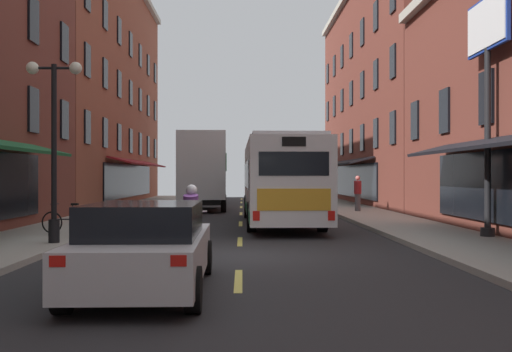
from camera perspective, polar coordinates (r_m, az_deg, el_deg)
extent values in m
cube|color=#28282B|center=(14.54, -1.54, -7.52)|extent=(34.80, 80.00, 0.10)
cube|color=#DBCC4C|center=(11.07, -1.63, -9.61)|extent=(0.14, 2.40, 0.01)
cube|color=#DBCC4C|center=(17.52, -1.49, -6.07)|extent=(0.14, 2.40, 0.01)
cube|color=#DBCC4C|center=(23.99, -1.43, -4.43)|extent=(0.14, 2.40, 0.01)
cube|color=#DBCC4C|center=(30.48, -1.39, -3.49)|extent=(0.14, 2.40, 0.01)
cube|color=#DBCC4C|center=(36.97, -1.37, -2.88)|extent=(0.14, 2.40, 0.01)
cube|color=#DBCC4C|center=(43.46, -1.35, -2.45)|extent=(0.14, 2.40, 0.01)
cube|color=#DBCC4C|center=(49.95, -1.34, -2.14)|extent=(0.14, 2.40, 0.01)
cube|color=#A39E93|center=(15.65, 20.75, -6.54)|extent=(3.00, 80.00, 0.14)
cube|color=black|center=(23.38, -19.89, 5.75)|extent=(0.10, 1.00, 1.60)
cube|color=black|center=(27.00, -17.30, 4.98)|extent=(0.10, 1.00, 1.60)
cube|color=black|center=(23.91, -19.89, 13.40)|extent=(0.10, 1.00, 1.60)
cube|color=black|center=(27.46, -17.30, 11.64)|extent=(0.10, 1.00, 1.60)
cube|color=brown|center=(43.08, -16.86, 7.98)|extent=(8.00, 26.57, 15.68)
cube|color=black|center=(41.75, -11.51, -0.43)|extent=(0.10, 16.00, 2.10)
cube|color=maroon|center=(41.64, -10.55, 1.22)|extent=(1.38, 14.93, 0.44)
cube|color=black|center=(30.66, -15.33, 4.38)|extent=(0.10, 1.00, 1.60)
cube|color=black|center=(34.36, -13.78, 3.90)|extent=(0.10, 1.00, 1.60)
cube|color=black|center=(38.08, -12.53, 3.52)|extent=(0.10, 1.00, 1.60)
cube|color=black|center=(41.82, -11.51, 3.20)|extent=(0.10, 1.00, 1.60)
cube|color=black|center=(45.57, -10.66, 2.94)|extent=(0.10, 1.00, 1.60)
cube|color=black|center=(49.33, -9.94, 2.71)|extent=(0.10, 1.00, 1.60)
cube|color=black|center=(53.09, -9.32, 2.52)|extent=(0.10, 1.00, 1.60)
cube|color=black|center=(31.07, -15.33, 10.27)|extent=(0.10, 1.00, 1.60)
cube|color=black|center=(34.73, -13.78, 9.18)|extent=(0.10, 1.00, 1.60)
cube|color=black|center=(38.41, -12.53, 8.29)|extent=(0.10, 1.00, 1.60)
cube|color=black|center=(42.12, -11.51, 7.55)|extent=(0.10, 1.00, 1.60)
cube|color=black|center=(45.84, -10.66, 6.93)|extent=(0.10, 1.00, 1.60)
cube|color=black|center=(49.58, -9.94, 6.41)|extent=(0.10, 1.00, 1.60)
cube|color=black|center=(53.33, -9.31, 5.95)|extent=(0.10, 1.00, 1.60)
cube|color=black|center=(35.38, -13.78, 14.30)|extent=(0.10, 1.00, 1.60)
cube|color=black|center=(39.00, -12.53, 12.94)|extent=(0.10, 1.00, 1.60)
cube|color=black|center=(42.66, -11.51, 11.82)|extent=(0.10, 1.00, 1.60)
cube|color=black|center=(46.34, -10.66, 10.86)|extent=(0.10, 1.00, 1.60)
cube|color=black|center=(50.04, -9.94, 10.05)|extent=(0.10, 1.00, 1.60)
cube|color=black|center=(53.76, -9.31, 9.35)|extent=(0.10, 1.00, 1.60)
cube|color=black|center=(19.77, 20.53, 6.81)|extent=(0.10, 1.00, 1.60)
cube|color=black|center=(23.33, 17.04, 5.76)|extent=(0.10, 1.00, 1.60)
cube|color=black|center=(26.96, 14.49, 4.98)|extent=(0.10, 1.00, 1.60)
cube|color=brown|center=(42.98, 14.15, 7.35)|extent=(8.00, 26.57, 14.73)
cube|color=black|center=(41.73, 8.80, -0.43)|extent=(0.10, 16.00, 2.10)
cube|color=black|center=(41.62, 7.84, 1.22)|extent=(1.38, 14.93, 0.44)
cube|color=black|center=(30.63, 12.55, 4.38)|extent=(0.10, 1.00, 1.60)
cube|color=black|center=(34.33, 11.03, 3.91)|extent=(0.10, 1.00, 1.60)
cube|color=black|center=(38.06, 9.80, 3.52)|extent=(0.10, 1.00, 1.60)
cube|color=black|center=(41.79, 8.80, 3.20)|extent=(0.10, 1.00, 1.60)
cube|color=black|center=(45.54, 7.96, 2.94)|extent=(0.10, 1.00, 1.60)
cube|color=black|center=(49.30, 7.25, 2.71)|extent=(0.10, 1.00, 1.60)
cube|color=black|center=(53.07, 6.64, 2.52)|extent=(0.10, 1.00, 1.60)
cube|color=black|center=(31.04, 12.55, 10.28)|extent=(0.10, 1.00, 1.60)
cube|color=black|center=(34.70, 11.02, 9.19)|extent=(0.10, 1.00, 1.60)
cube|color=black|center=(38.39, 9.80, 8.29)|extent=(0.10, 1.00, 1.60)
cube|color=black|center=(42.10, 8.80, 7.56)|extent=(0.10, 1.00, 1.60)
cube|color=black|center=(45.82, 7.96, 6.94)|extent=(0.10, 1.00, 1.60)
cube|color=black|center=(49.56, 7.25, 6.41)|extent=(0.10, 1.00, 1.60)
cube|color=black|center=(53.31, 6.64, 5.96)|extent=(0.10, 1.00, 1.60)
cube|color=black|center=(35.35, 11.02, 14.31)|extent=(0.10, 1.00, 1.60)
cube|color=black|center=(38.98, 9.80, 12.95)|extent=(0.10, 1.00, 1.60)
cube|color=black|center=(42.64, 8.80, 11.82)|extent=(0.10, 1.00, 1.60)
cube|color=black|center=(46.32, 7.96, 10.87)|extent=(0.10, 1.00, 1.60)
cube|color=black|center=(50.02, 7.25, 10.06)|extent=(0.10, 1.00, 1.60)
cube|color=black|center=(53.74, 6.64, 9.35)|extent=(0.10, 1.00, 1.60)
cylinder|color=black|center=(18.74, 20.63, 2.95)|extent=(0.18, 0.18, 5.36)
cylinder|color=black|center=(18.79, 20.63, -4.87)|extent=(0.40, 0.40, 0.24)
cube|color=navy|center=(19.22, 20.63, 13.06)|extent=(0.10, 2.82, 1.56)
cube|color=silver|center=(19.20, 20.46, 13.07)|extent=(0.04, 2.66, 1.40)
cube|color=silver|center=(19.24, 20.80, 13.04)|extent=(0.04, 2.66, 1.40)
cube|color=silver|center=(23.60, 2.24, -0.35)|extent=(2.66, 11.41, 2.73)
cube|color=silver|center=(23.63, 2.24, 3.10)|extent=(2.45, 10.21, 0.16)
cube|color=black|center=(23.90, 2.19, 0.12)|extent=(2.68, 9.01, 0.96)
cube|color=#19723F|center=(23.63, 2.24, -3.05)|extent=(2.69, 11.01, 0.36)
cube|color=black|center=(29.24, 1.46, 0.09)|extent=(2.25, 0.14, 1.10)
cube|color=black|center=(17.97, 3.51, 1.15)|extent=(2.05, 0.14, 0.70)
cube|color=gold|center=(17.96, 3.52, -2.19)|extent=(2.15, 0.12, 0.64)
cube|color=black|center=(17.98, 3.52, 3.19)|extent=(0.70, 0.11, 0.28)
cube|color=red|center=(17.91, 0.02, -3.70)|extent=(0.20, 0.08, 0.28)
cube|color=red|center=(18.11, 6.98, -3.66)|extent=(0.20, 0.08, 0.28)
cylinder|color=black|center=(27.27, -0.78, -2.86)|extent=(0.31, 1.00, 1.00)
cylinder|color=black|center=(27.41, 4.15, -2.84)|extent=(0.31, 1.00, 1.00)
cylinder|color=black|center=(20.39, -0.43, -3.81)|extent=(0.31, 1.00, 1.00)
cylinder|color=black|center=(20.59, 6.14, -3.78)|extent=(0.31, 1.00, 1.00)
cube|color=white|center=(35.75, -4.81, -0.50)|extent=(2.37, 2.11, 2.40)
cube|color=black|center=(36.73, -4.76, 0.84)|extent=(2.00, 0.17, 0.80)
cube|color=silver|center=(32.29, -4.98, 0.94)|extent=(2.56, 4.99, 3.38)
cube|color=#196633|center=(32.28, -2.81, 1.24)|extent=(0.16, 2.95, 0.90)
cube|color=black|center=(33.32, -4.92, -2.25)|extent=(2.12, 6.60, 0.24)
cylinder|color=black|center=(35.63, -6.58, -2.27)|extent=(0.31, 0.91, 0.90)
cylinder|color=black|center=(35.56, -3.04, -2.28)|extent=(0.31, 0.91, 0.90)
cylinder|color=black|center=(31.63, -7.01, -2.56)|extent=(0.31, 0.91, 0.90)
cylinder|color=black|center=(31.56, -3.02, -2.56)|extent=(0.31, 0.91, 0.90)
cube|color=#144723|center=(41.97, -4.31, -1.76)|extent=(1.91, 4.35, 0.67)
cube|color=black|center=(41.79, -4.32, -1.04)|extent=(1.73, 2.36, 0.44)
cube|color=red|center=(39.87, -5.52, -1.51)|extent=(0.20, 0.06, 0.14)
cube|color=red|center=(39.80, -3.36, -1.51)|extent=(0.20, 0.06, 0.14)
cylinder|color=black|center=(43.49, -5.39, -2.04)|extent=(0.23, 0.64, 0.64)
cylinder|color=black|center=(43.42, -3.06, -2.04)|extent=(0.23, 0.64, 0.64)
cylinder|color=black|center=(40.57, -5.65, -2.18)|extent=(0.23, 0.64, 0.64)
cylinder|color=black|center=(40.49, -3.15, -2.18)|extent=(0.23, 0.64, 0.64)
cube|color=silver|center=(10.15, -10.11, -7.24)|extent=(1.88, 4.73, 0.67)
cube|color=black|center=(9.90, -10.27, -4.07)|extent=(1.70, 2.56, 0.54)
cube|color=red|center=(8.00, -17.85, -7.50)|extent=(0.20, 0.06, 0.14)
cube|color=red|center=(7.73, -7.16, -7.76)|extent=(0.20, 0.06, 0.14)
cylinder|color=black|center=(11.94, -13.12, -7.38)|extent=(0.23, 0.64, 0.64)
cylinder|color=black|center=(11.73, -4.69, -7.51)|extent=(0.23, 0.64, 0.64)
cylinder|color=black|center=(8.76, -17.43, -10.07)|extent=(0.23, 0.64, 0.64)
cylinder|color=black|center=(8.46, -5.83, -10.43)|extent=(0.23, 0.64, 0.64)
cylinder|color=black|center=(14.87, -5.68, -5.96)|extent=(0.11, 0.62, 0.62)
cylinder|color=black|center=(13.43, -6.28, -6.60)|extent=(0.13, 0.62, 0.62)
cylinder|color=#B2B2B7|center=(14.72, -5.73, -4.85)|extent=(0.08, 0.33, 0.68)
ellipsoid|color=maroon|center=(14.28, -5.89, -4.19)|extent=(0.33, 0.57, 0.28)
cube|color=black|center=(13.89, -6.06, -4.60)|extent=(0.27, 0.56, 0.12)
cube|color=#B2B2B7|center=(14.14, -5.97, -5.90)|extent=(0.25, 0.40, 0.30)
cylinder|color=#B2B2B7|center=(14.59, -5.77, -3.28)|extent=(0.62, 0.05, 0.04)
cylinder|color=#66387F|center=(13.93, -6.03, -2.98)|extent=(0.35, 0.46, 0.66)
sphere|color=#B2B2B7|center=(14.03, -5.98, -1.32)|extent=(0.26, 0.26, 0.26)
cylinder|color=#66387F|center=(14.04, -6.75, -5.94)|extent=(0.15, 0.36, 0.56)
cylinder|color=#66387F|center=(14.00, -5.28, -5.96)|extent=(0.15, 0.36, 0.56)
torus|color=black|center=(19.37, -18.34, -4.10)|extent=(0.66, 0.17, 0.66)
torus|color=black|center=(18.90, -15.53, -4.20)|extent=(0.66, 0.17, 0.66)
cylinder|color=black|center=(19.12, -16.95, -3.85)|extent=(0.99, 0.23, 0.04)
cylinder|color=black|center=(19.03, -16.47, -3.33)|extent=(0.14, 0.06, 0.50)
cube|color=black|center=(19.01, -16.41, -2.52)|extent=(0.22, 0.16, 0.06)
cylinder|color=black|center=(19.30, -18.13, -2.48)|extent=(0.12, 0.48, 0.03)
cylinder|color=#4C4C51|center=(30.70, 9.38, -2.43)|extent=(0.28, 0.28, 0.84)
cylinder|color=maroon|center=(30.68, 9.38, -1.04)|extent=(0.36, 0.36, 0.65)
sphere|color=#CF6B65|center=(30.67, 9.38, -0.19)|extent=(0.23, 0.23, 0.23)
cylinder|color=black|center=(16.66, -18.17, 2.00)|extent=(0.14, 0.14, 4.59)
cylinder|color=black|center=(16.70, -18.17, -4.86)|extent=(0.28, 0.28, 0.60)
cylinder|color=black|center=(16.88, -18.17, 9.46)|extent=(1.10, 0.07, 0.07)
sphere|color=white|center=(17.04, -19.96, 9.37)|extent=(0.32, 0.32, 0.32)
sphere|color=white|center=(16.73, -16.34, 9.55)|extent=(0.32, 0.32, 0.32)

